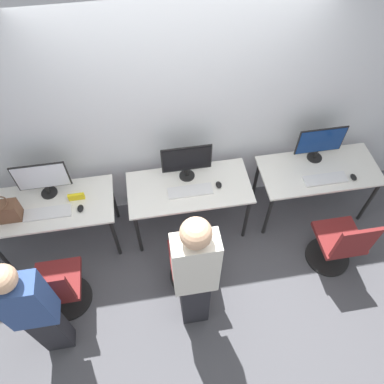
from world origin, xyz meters
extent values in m
plane|color=#4C4C51|center=(0.00, 0.00, 0.00)|extent=(20.00, 20.00, 0.00)
cube|color=silver|center=(0.00, 0.73, 1.40)|extent=(12.00, 0.05, 2.80)
cube|color=silver|center=(-1.43, 0.30, 0.71)|extent=(1.28, 0.61, 0.02)
cylinder|color=black|center=(-0.84, 0.05, 0.35)|extent=(0.04, 0.04, 0.70)
cylinder|color=black|center=(-2.02, 0.56, 0.35)|extent=(0.04, 0.04, 0.70)
cylinder|color=black|center=(-0.84, 0.56, 0.35)|extent=(0.04, 0.04, 0.70)
cylinder|color=black|center=(-1.43, 0.46, 0.73)|extent=(0.16, 0.16, 0.01)
cylinder|color=black|center=(-1.43, 0.46, 0.79)|extent=(0.04, 0.04, 0.10)
cube|color=black|center=(-1.43, 0.46, 0.99)|extent=(0.51, 0.01, 0.33)
cube|color=silver|center=(-1.43, 0.45, 0.99)|extent=(0.49, 0.01, 0.31)
cube|color=silver|center=(-1.43, 0.20, 0.74)|extent=(0.46, 0.14, 0.02)
ellipsoid|color=black|center=(-1.11, 0.20, 0.74)|extent=(0.06, 0.09, 0.03)
cylinder|color=black|center=(-1.39, -0.40, 0.01)|extent=(0.48, 0.48, 0.03)
cylinder|color=black|center=(-1.39, -0.40, 0.22)|extent=(0.04, 0.04, 0.38)
cube|color=maroon|center=(-1.39, -0.40, 0.44)|extent=(0.44, 0.44, 0.05)
cube|color=maroon|center=(-1.39, -0.60, 0.68)|extent=(0.40, 0.04, 0.44)
cube|color=#232328|center=(-1.44, -0.82, 0.36)|extent=(0.25, 0.16, 0.73)
cube|color=navy|center=(-1.44, -0.82, 1.04)|extent=(0.36, 0.20, 0.63)
sphere|color=tan|center=(-1.44, -0.82, 1.46)|extent=(0.21, 0.21, 0.21)
cube|color=silver|center=(0.00, 0.30, 0.71)|extent=(1.28, 0.61, 0.02)
cylinder|color=black|center=(-0.59, 0.05, 0.35)|extent=(0.04, 0.04, 0.70)
cylinder|color=black|center=(0.59, 0.05, 0.35)|extent=(0.04, 0.04, 0.70)
cylinder|color=black|center=(-0.59, 0.56, 0.35)|extent=(0.04, 0.04, 0.70)
cylinder|color=black|center=(0.59, 0.56, 0.35)|extent=(0.04, 0.04, 0.70)
cylinder|color=black|center=(0.00, 0.45, 0.73)|extent=(0.16, 0.16, 0.01)
cylinder|color=black|center=(0.00, 0.45, 0.79)|extent=(0.04, 0.04, 0.10)
cube|color=black|center=(0.00, 0.46, 0.99)|extent=(0.51, 0.01, 0.33)
cube|color=black|center=(0.00, 0.45, 0.99)|extent=(0.49, 0.01, 0.31)
cube|color=silver|center=(0.00, 0.24, 0.74)|extent=(0.46, 0.14, 0.02)
ellipsoid|color=black|center=(0.30, 0.27, 0.74)|extent=(0.06, 0.09, 0.03)
cylinder|color=black|center=(-0.08, -0.36, 0.01)|extent=(0.48, 0.48, 0.03)
cylinder|color=black|center=(-0.08, -0.36, 0.22)|extent=(0.04, 0.04, 0.38)
cube|color=maroon|center=(-0.08, -0.36, 0.44)|extent=(0.44, 0.44, 0.05)
cube|color=maroon|center=(-0.08, -0.56, 0.68)|extent=(0.40, 0.04, 0.44)
cube|color=#232328|center=(-0.12, -0.78, 0.40)|extent=(0.25, 0.16, 0.81)
cube|color=silver|center=(-0.12, -0.78, 1.16)|extent=(0.36, 0.20, 0.70)
sphere|color=tan|center=(-0.12, -0.78, 1.62)|extent=(0.23, 0.23, 0.23)
cube|color=silver|center=(1.43, 0.30, 0.71)|extent=(1.28, 0.61, 0.02)
cylinder|color=black|center=(0.84, 0.05, 0.35)|extent=(0.04, 0.04, 0.70)
cylinder|color=black|center=(2.02, 0.05, 0.35)|extent=(0.04, 0.04, 0.70)
cylinder|color=black|center=(0.84, 0.56, 0.35)|extent=(0.04, 0.04, 0.70)
cylinder|color=black|center=(2.02, 0.56, 0.35)|extent=(0.04, 0.04, 0.70)
cylinder|color=black|center=(1.43, 0.48, 0.73)|extent=(0.16, 0.16, 0.01)
cylinder|color=black|center=(1.43, 0.48, 0.79)|extent=(0.04, 0.04, 0.10)
cube|color=black|center=(1.43, 0.48, 0.99)|extent=(0.51, 0.01, 0.33)
cube|color=navy|center=(1.43, 0.47, 0.99)|extent=(0.49, 0.01, 0.31)
cube|color=silver|center=(1.43, 0.16, 0.74)|extent=(0.46, 0.14, 0.02)
ellipsoid|color=black|center=(1.73, 0.13, 0.74)|extent=(0.06, 0.09, 0.03)
cylinder|color=black|center=(1.45, -0.38, 0.01)|extent=(0.48, 0.48, 0.03)
cylinder|color=black|center=(1.45, -0.38, 0.22)|extent=(0.04, 0.04, 0.38)
cube|color=maroon|center=(1.45, -0.38, 0.44)|extent=(0.44, 0.44, 0.05)
cube|color=maroon|center=(1.45, -0.58, 0.68)|extent=(0.40, 0.04, 0.44)
cube|color=brown|center=(-1.81, 0.21, 0.84)|extent=(0.30, 0.14, 0.22)
cube|color=yellow|center=(-1.14, 0.33, 0.77)|extent=(0.16, 0.03, 0.08)
camera|label=1|loc=(-0.36, -2.03, 3.81)|focal=35.00mm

